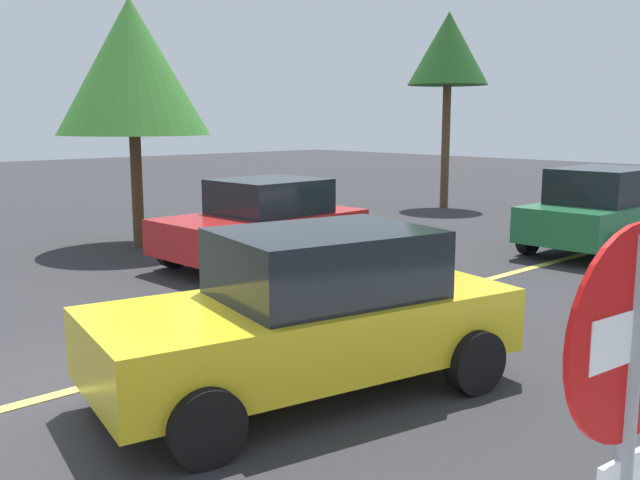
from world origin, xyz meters
TOP-DOWN VIEW (x-y plane):
  - ground_plane at (0.00, 0.00)m, footprint 80.00×80.00m
  - lane_marking_centre at (3.00, 0.00)m, footprint 28.00×0.16m
  - stop_sign at (-0.45, -5.59)m, footprint 0.76×0.10m
  - car_green_near_curb at (11.17, -0.07)m, footprint 4.48×2.03m
  - car_red_mid_road at (5.20, 3.59)m, footprint 3.92×2.19m
  - car_yellow_approaching at (1.68, -1.63)m, footprint 4.41×2.58m
  - tree_centre_verge at (4.42, 6.86)m, footprint 3.10×3.10m
  - tree_right_verge at (14.63, 6.62)m, footprint 2.39×2.39m

SIDE VIEW (x-z plane):
  - ground_plane at x=0.00m, z-range 0.00..0.00m
  - lane_marking_centre at x=3.00m, z-range 0.00..0.01m
  - car_red_mid_road at x=5.20m, z-range 0.01..1.58m
  - car_yellow_approaching at x=1.68m, z-range 0.00..1.62m
  - car_green_near_curb at x=11.17m, z-range -0.01..1.70m
  - stop_sign at x=-0.45m, z-range 0.43..2.77m
  - tree_centre_verge at x=4.42m, z-range 1.16..6.27m
  - tree_right_verge at x=14.63m, z-range 1.78..7.59m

